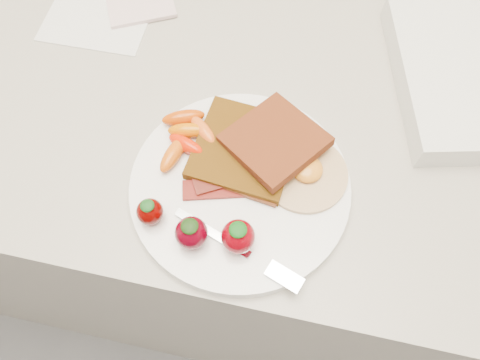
# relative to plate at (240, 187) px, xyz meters

# --- Properties ---
(counter) EXTENTS (2.00, 0.60, 0.90)m
(counter) POSITION_rel_plate_xyz_m (-0.03, 0.16, -0.46)
(counter) COLOR gray
(counter) RESTS_ON ground
(plate) EXTENTS (0.27, 0.27, 0.02)m
(plate) POSITION_rel_plate_xyz_m (0.00, 0.00, 0.00)
(plate) COLOR white
(plate) RESTS_ON counter
(toast_lower) EXTENTS (0.13, 0.13, 0.01)m
(toast_lower) POSITION_rel_plate_xyz_m (-0.00, 0.05, 0.02)
(toast_lower) COLOR #482504
(toast_lower) RESTS_ON plate
(toast_upper) EXTENTS (0.14, 0.14, 0.02)m
(toast_upper) POSITION_rel_plate_xyz_m (0.03, 0.06, 0.03)
(toast_upper) COLOR #512313
(toast_upper) RESTS_ON toast_lower
(fried_egg) EXTENTS (0.13, 0.13, 0.02)m
(fried_egg) POSITION_rel_plate_xyz_m (0.08, 0.03, 0.01)
(fried_egg) COLOR beige
(fried_egg) RESTS_ON plate
(bacon_strips) EXTENTS (0.12, 0.08, 0.01)m
(bacon_strips) POSITION_rel_plate_xyz_m (-0.01, -0.00, 0.01)
(bacon_strips) COLOR #4D110E
(bacon_strips) RESTS_ON plate
(baby_carrots) EXTENTS (0.08, 0.10, 0.02)m
(baby_carrots) POSITION_rel_plate_xyz_m (-0.08, 0.05, 0.02)
(baby_carrots) COLOR #CE6100
(baby_carrots) RESTS_ON plate
(strawberries) EXTENTS (0.14, 0.05, 0.05)m
(strawberries) POSITION_rel_plate_xyz_m (-0.03, -0.07, 0.03)
(strawberries) COLOR #4E0100
(strawberries) RESTS_ON plate
(fork) EXTENTS (0.16, 0.07, 0.00)m
(fork) POSITION_rel_plate_xyz_m (0.02, -0.08, 0.01)
(fork) COLOR silver
(fork) RESTS_ON plate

